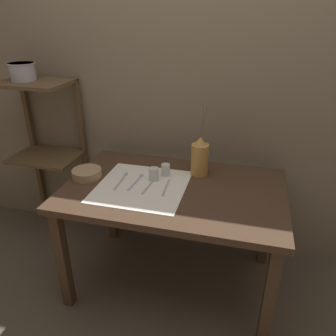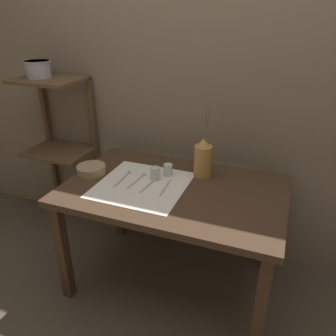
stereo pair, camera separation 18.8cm
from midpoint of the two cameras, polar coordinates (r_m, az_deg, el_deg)
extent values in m
plane|color=brown|center=(2.37, -1.51, -18.92)|extent=(12.00, 12.00, 0.00)
cube|color=#7A6B56|center=(2.24, 1.91, 13.78)|extent=(7.00, 0.06, 2.40)
cube|color=#422D1E|center=(1.94, -1.75, -3.92)|extent=(1.29, 0.82, 0.04)
cube|color=#422D1E|center=(2.11, -20.40, -14.86)|extent=(0.06, 0.06, 0.69)
cube|color=#422D1E|center=(1.83, 14.18, -21.50)|extent=(0.06, 0.06, 0.69)
cube|color=#422D1E|center=(2.60, -11.96, -5.47)|extent=(0.06, 0.06, 0.69)
cube|color=#422D1E|center=(2.37, 14.72, -9.12)|extent=(0.06, 0.06, 0.69)
cube|color=brown|center=(2.48, -24.44, 13.32)|extent=(0.48, 0.36, 0.02)
cube|color=brown|center=(2.64, -22.31, 1.80)|extent=(0.48, 0.36, 0.02)
cube|color=brown|center=(2.90, -23.87, 2.34)|extent=(0.04, 0.04, 1.23)
cube|color=brown|center=(2.66, -16.27, 1.50)|extent=(0.04, 0.04, 1.23)
cube|color=white|center=(1.95, -7.36, -3.21)|extent=(0.52, 0.52, 0.00)
cylinder|color=#B7843D|center=(2.04, 2.92, 1.41)|extent=(0.11, 0.11, 0.20)
cone|color=#B7843D|center=(1.99, 3.00, 4.68)|extent=(0.08, 0.08, 0.05)
cylinder|color=brown|center=(1.94, 3.38, 7.05)|extent=(0.02, 0.03, 0.13)
cylinder|color=brown|center=(1.95, 3.58, 8.11)|extent=(0.04, 0.05, 0.19)
cylinder|color=brown|center=(1.94, 3.29, 8.16)|extent=(0.01, 0.03, 0.20)
cylinder|color=#9E7F5B|center=(2.11, -16.45, -0.98)|extent=(0.18, 0.18, 0.05)
cylinder|color=silver|center=(1.99, -5.21, -1.13)|extent=(0.06, 0.06, 0.08)
cylinder|color=silver|center=(2.04, -3.07, -0.41)|extent=(0.06, 0.06, 0.08)
cube|color=#A8A8AD|center=(2.01, -10.99, -2.46)|extent=(0.02, 0.20, 0.00)
sphere|color=#A8A8AD|center=(2.09, -9.92, -1.13)|extent=(0.02, 0.02, 0.02)
cube|color=#A8A8AD|center=(1.98, -8.50, -2.69)|extent=(0.03, 0.20, 0.00)
sphere|color=#A8A8AD|center=(2.06, -7.22, -1.38)|extent=(0.02, 0.02, 0.02)
cube|color=#A8A8AD|center=(1.94, -6.18, -3.23)|extent=(0.03, 0.20, 0.00)
cube|color=#A8A8AD|center=(1.91, -3.18, -3.47)|extent=(0.02, 0.20, 0.00)
cylinder|color=#A8A8AD|center=(2.52, -26.06, 14.80)|extent=(0.17, 0.17, 0.12)
cylinder|color=#A8A8AD|center=(2.51, -26.31, 16.00)|extent=(0.18, 0.18, 0.01)
camera|label=1|loc=(0.09, -92.86, -1.38)|focal=35.00mm
camera|label=2|loc=(0.09, 87.14, 1.38)|focal=35.00mm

